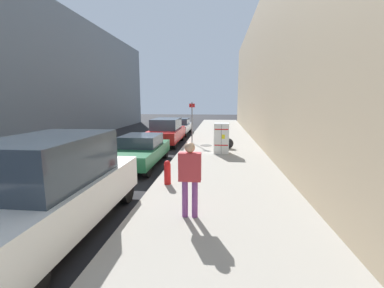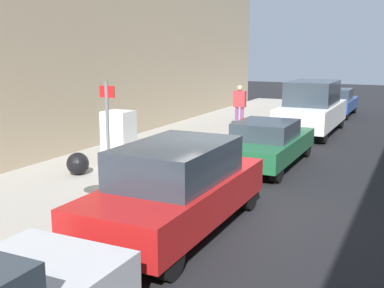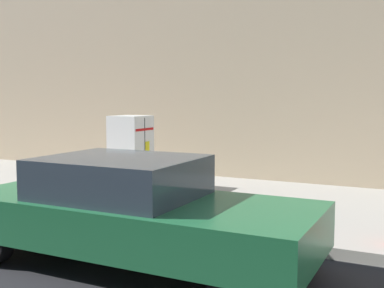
{
  "view_description": "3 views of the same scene",
  "coord_description": "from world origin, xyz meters",
  "views": [
    {
      "loc": [
        -3.85,
        15.56,
        2.88
      ],
      "look_at": [
        -2.64,
        4.05,
        0.94
      ],
      "focal_mm": 24.0,
      "sensor_mm": 36.0,
      "label": 1
    },
    {
      "loc": [
        3.7,
        -9.02,
        3.47
      ],
      "look_at": [
        -0.93,
        0.58,
        1.34
      ],
      "focal_mm": 45.0,
      "sensor_mm": 36.0,
      "label": 2
    },
    {
      "loc": [
        4.6,
        7.89,
        2.11
      ],
      "look_at": [
        -2.46,
        4.38,
        1.36
      ],
      "focal_mm": 45.0,
      "sensor_mm": 36.0,
      "label": 3
    }
  ],
  "objects": [
    {
      "name": "manhole_cover",
      "position": [
        -3.09,
        -0.06,
        0.17
      ],
      "size": [
        0.7,
        0.7,
        0.02
      ],
      "primitive_type": "cylinder",
      "color": "#47443F",
      "rests_on": "sidewalk_slab"
    },
    {
      "name": "trash_bag",
      "position": [
        -4.42,
        0.83,
        0.46
      ],
      "size": [
        0.59,
        0.59,
        0.59
      ],
      "primitive_type": "sphere",
      "color": "black",
      "rests_on": "sidewalk_slab"
    },
    {
      "name": "parked_sedan_green",
      "position": [
        -0.37,
        4.58,
        0.7
      ],
      "size": [
        1.81,
        4.53,
        1.37
      ],
      "color": "#1E6038",
      "rests_on": "ground"
    },
    {
      "name": "parked_sedan_silver",
      "position": [
        -0.37,
        -6.46,
        0.72
      ],
      "size": [
        1.89,
        4.68,
        1.39
      ],
      "color": "silver",
      "rests_on": "ground"
    },
    {
      "name": "ground_plane",
      "position": [
        0.0,
        0.0,
        0.0
      ],
      "size": [
        80.0,
        80.0,
        0.0
      ],
      "primitive_type": "plane",
      "color": "black"
    },
    {
      "name": "discarded_refrigerator",
      "position": [
        -3.99,
        2.15,
        0.95
      ],
      "size": [
        0.77,
        0.71,
        1.57
      ],
      "color": "white",
      "rests_on": "sidewalk_slab"
    },
    {
      "name": "building_facade_across",
      "position": [
        7.81,
        0.0,
        4.65
      ],
      "size": [
        2.08,
        37.4,
        9.3
      ],
      "primitive_type": "cube",
      "color": "slate",
      "rests_on": "ground"
    },
    {
      "name": "parked_suv_red",
      "position": [
        -0.37,
        -1.24,
        0.88
      ],
      "size": [
        1.89,
        4.76,
        1.73
      ],
      "color": "red",
      "rests_on": "ground"
    },
    {
      "name": "sidewalk_slab",
      "position": [
        -4.0,
        0.0,
        0.08
      ],
      "size": [
        4.61,
        44.0,
        0.16
      ],
      "primitive_type": "cube",
      "color": "#9E998E",
      "rests_on": "ground"
    },
    {
      "name": "street_sign_post",
      "position": [
        -2.12,
        -0.96,
        1.63
      ],
      "size": [
        0.36,
        0.07,
        2.63
      ],
      "color": "slate",
      "rests_on": "sidewalk_slab"
    },
    {
      "name": "pedestrian_walking_far",
      "position": [
        -3.2,
        9.85,
        1.22
      ],
      "size": [
        0.52,
        0.24,
        1.79
      ],
      "rotation": [
        0.0,
        0.0,
        2.24
      ],
      "color": "#7A3D7F",
      "rests_on": "sidewalk_slab"
    },
    {
      "name": "parked_van_white",
      "position": [
        -0.37,
        10.71,
        1.08
      ],
      "size": [
        2.0,
        5.11,
        2.17
      ],
      "color": "silver",
      "rests_on": "ground"
    },
    {
      "name": "building_facade_near",
      "position": [
        -7.34,
        0.0,
        4.63
      ],
      "size": [
        2.07,
        39.6,
        9.25
      ],
      "primitive_type": "cube",
      "color": "tan",
      "rests_on": "ground"
    },
    {
      "name": "fire_hydrant",
      "position": [
        -2.19,
        7.52,
        0.57
      ],
      "size": [
        0.22,
        0.22,
        0.8
      ],
      "color": "red",
      "rests_on": "sidewalk_slab"
    }
  ]
}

